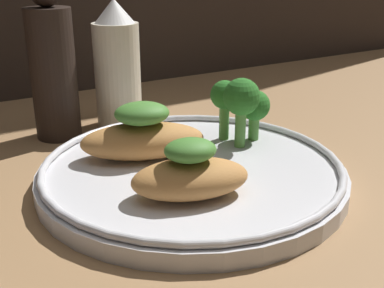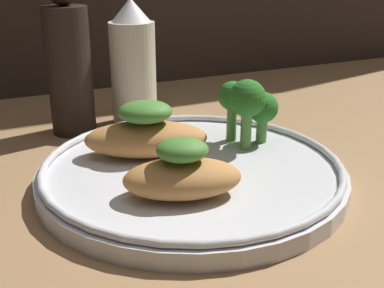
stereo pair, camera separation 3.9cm
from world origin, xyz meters
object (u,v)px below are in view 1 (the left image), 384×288
(pepper_grinder, at_px, (53,68))
(sauce_bottle, at_px, (117,67))
(broccoli_bunch, at_px, (241,102))
(plate, at_px, (192,171))

(pepper_grinder, bearing_deg, sauce_bottle, 0.00)
(sauce_bottle, xyz_separation_m, pepper_grinder, (-0.07, 0.00, 0.01))
(broccoli_bunch, bearing_deg, plate, -159.72)
(broccoli_bunch, height_order, pepper_grinder, pepper_grinder)
(sauce_bottle, relative_size, pepper_grinder, 0.85)
(broccoli_bunch, distance_m, pepper_grinder, 0.19)
(plate, relative_size, sauce_bottle, 1.85)
(broccoli_bunch, height_order, sauce_bottle, sauce_bottle)
(broccoli_bunch, distance_m, sauce_bottle, 0.15)
(broccoli_bunch, relative_size, sauce_bottle, 0.47)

